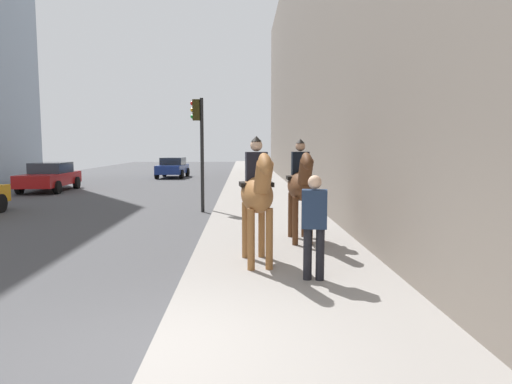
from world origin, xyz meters
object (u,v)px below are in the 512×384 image
(mounted_horse_far, at_px, (301,184))
(car_mid_lane, at_px, (50,176))
(mounted_horse_near, at_px, (257,193))
(traffic_light_near_curb, at_px, (199,136))
(pedestrian_greeting, at_px, (314,220))
(car_near_lane, at_px, (173,167))

(mounted_horse_far, distance_m, car_mid_lane, 17.04)
(mounted_horse_near, relative_size, car_mid_lane, 0.52)
(car_mid_lane, height_order, traffic_light_near_curb, traffic_light_near_curb)
(mounted_horse_near, bearing_deg, traffic_light_near_curb, -172.98)
(mounted_horse_near, xyz_separation_m, traffic_light_near_curb, (7.41, 1.74, 1.17))
(pedestrian_greeting, distance_m, car_mid_lane, 19.30)
(pedestrian_greeting, height_order, car_mid_lane, pedestrian_greeting)
(mounted_horse_near, distance_m, pedestrian_greeting, 1.38)
(car_near_lane, bearing_deg, pedestrian_greeting, 16.42)
(car_near_lane, bearing_deg, mounted_horse_near, 15.00)
(mounted_horse_far, xyz_separation_m, car_mid_lane, (12.96, 11.04, -0.68))
(pedestrian_greeting, distance_m, car_near_lane, 26.35)
(car_mid_lane, xyz_separation_m, traffic_light_near_curb, (-7.52, -8.26, 1.86))
(pedestrian_greeting, bearing_deg, car_near_lane, 22.90)
(pedestrian_greeting, bearing_deg, mounted_horse_near, 50.62)
(mounted_horse_near, bearing_deg, pedestrian_greeting, 35.13)
(mounted_horse_near, relative_size, car_near_lane, 0.60)
(pedestrian_greeting, distance_m, traffic_light_near_curb, 8.94)
(mounted_horse_far, height_order, pedestrian_greeting, mounted_horse_far)
(traffic_light_near_curb, bearing_deg, mounted_horse_near, -166.76)
(mounted_horse_far, distance_m, pedestrian_greeting, 2.99)
(mounted_horse_near, bearing_deg, mounted_horse_far, 145.94)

